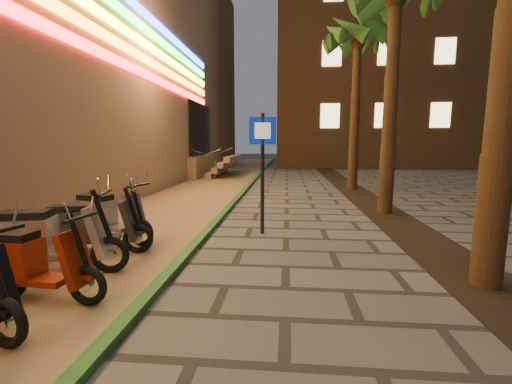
# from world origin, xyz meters

# --- Properties ---
(ground) EXTENTS (120.00, 120.00, 0.00)m
(ground) POSITION_xyz_m (0.00, 0.00, 0.00)
(ground) COLOR #474442
(ground) RESTS_ON ground
(parking_strip) EXTENTS (3.40, 60.00, 0.01)m
(parking_strip) POSITION_xyz_m (-2.60, 10.00, 0.01)
(parking_strip) COLOR #8C7251
(parking_strip) RESTS_ON ground
(green_curb) EXTENTS (0.18, 60.00, 0.10)m
(green_curb) POSITION_xyz_m (-0.90, 10.00, 0.05)
(green_curb) COLOR #235F24
(green_curb) RESTS_ON ground
(planting_strip) EXTENTS (1.20, 40.00, 0.02)m
(planting_strip) POSITION_xyz_m (3.60, 5.00, 0.01)
(planting_strip) COLOR black
(planting_strip) RESTS_ON ground
(apartment_block) EXTENTS (18.00, 16.06, 25.00)m
(apartment_block) POSITION_xyz_m (9.00, 32.00, 12.50)
(apartment_block) COLOR brown
(apartment_block) RESTS_ON ground
(palm_d) EXTENTS (2.97, 3.02, 7.16)m
(palm_d) POSITION_xyz_m (3.60, 12.00, 5.94)
(palm_d) COLOR #472D19
(palm_d) RESTS_ON ground
(pedestrian_sign) EXTENTS (0.57, 0.12, 2.59)m
(pedestrian_sign) POSITION_xyz_m (0.31, 4.51, 1.68)
(pedestrian_sign) COLOR black
(pedestrian_sign) RESTS_ON ground
(scooter_6) EXTENTS (1.64, 0.57, 1.15)m
(scooter_6) POSITION_xyz_m (-2.34, 1.01, 0.50)
(scooter_6) COLOR black
(scooter_6) RESTS_ON ground
(scooter_7) EXTENTS (1.85, 0.89, 1.30)m
(scooter_7) POSITION_xyz_m (-2.69, 1.79, 0.57)
(scooter_7) COLOR black
(scooter_7) RESTS_ON ground
(scooter_8) EXTENTS (1.70, 0.89, 1.21)m
(scooter_8) POSITION_xyz_m (-2.60, 2.71, 0.52)
(scooter_8) COLOR black
(scooter_8) RESTS_ON ground
(scooter_9) EXTENTS (1.75, 0.89, 1.24)m
(scooter_9) POSITION_xyz_m (-2.74, 3.58, 0.54)
(scooter_9) COLOR black
(scooter_9) RESTS_ON ground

